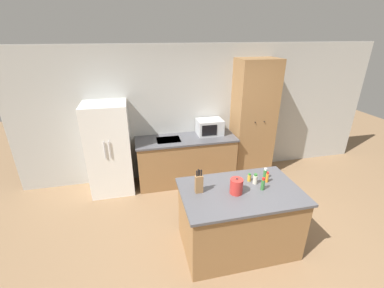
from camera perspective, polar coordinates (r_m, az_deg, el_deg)
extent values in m
plane|color=#846647|center=(3.95, 12.59, -21.76)|extent=(14.00, 14.00, 0.00)
cube|color=#B2B2AD|center=(5.19, 3.10, 7.06)|extent=(7.20, 0.06, 2.60)
cube|color=white|center=(4.86, -17.87, -1.07)|extent=(0.75, 0.64, 1.68)
cylinder|color=silver|center=(4.50, -18.85, -1.30)|extent=(0.02, 0.02, 0.30)
cylinder|color=silver|center=(4.49, -17.84, -1.21)|extent=(0.02, 0.02, 0.30)
cube|color=olive|center=(5.09, -1.27, -3.67)|extent=(1.88, 0.63, 0.89)
cube|color=#4C4C51|center=(4.89, -1.32, 1.13)|extent=(1.92, 0.67, 0.03)
cube|color=#9EA0A3|center=(4.84, -5.24, 0.91)|extent=(0.44, 0.34, 0.01)
cube|color=olive|center=(5.27, 13.43, 5.26)|extent=(0.78, 0.54, 2.34)
sphere|color=black|center=(4.98, 13.88, 4.70)|extent=(0.02, 0.02, 0.02)
sphere|color=black|center=(5.07, 15.79, 4.81)|extent=(0.02, 0.02, 0.02)
cube|color=olive|center=(3.69, 10.26, -16.21)|extent=(1.49, 0.92, 0.88)
cube|color=#4C4C51|center=(3.42, 10.82, -10.32)|extent=(1.55, 0.98, 0.03)
cube|color=#B2B5B7|center=(5.05, 3.94, 3.82)|extent=(0.49, 0.37, 0.30)
cube|color=black|center=(4.86, 3.91, 3.03)|extent=(0.29, 0.01, 0.21)
cube|color=olive|center=(3.25, 1.56, -8.89)|extent=(0.10, 0.06, 0.24)
cylinder|color=black|center=(3.16, 1.07, -6.57)|extent=(0.02, 0.02, 0.08)
cylinder|color=black|center=(3.17, 1.40, -6.37)|extent=(0.02, 0.02, 0.09)
cylinder|color=black|center=(3.18, 1.73, -6.42)|extent=(0.02, 0.02, 0.08)
cylinder|color=black|center=(3.17, 2.11, -6.41)|extent=(0.02, 0.02, 0.08)
cylinder|color=gold|center=(3.60, 12.60, -7.38)|extent=(0.05, 0.05, 0.09)
cylinder|color=#286628|center=(3.57, 12.68, -6.60)|extent=(0.04, 0.04, 0.02)
cylinder|color=beige|center=(3.55, 13.86, -7.69)|extent=(0.06, 0.06, 0.12)
cylinder|color=#286628|center=(3.52, 13.98, -6.68)|extent=(0.04, 0.04, 0.03)
cylinder|color=#337033|center=(3.45, 15.47, -8.72)|extent=(0.05, 0.05, 0.14)
cylinder|color=red|center=(3.40, 15.63, -7.47)|extent=(0.04, 0.04, 0.03)
cylinder|color=orange|center=(3.63, 16.35, -7.24)|extent=(0.04, 0.04, 0.13)
cylinder|color=red|center=(3.59, 16.49, -6.18)|extent=(0.03, 0.03, 0.03)
cylinder|color=#337033|center=(3.70, 15.91, -6.49)|extent=(0.05, 0.05, 0.13)
cylinder|color=silver|center=(3.66, 16.05, -5.40)|extent=(0.04, 0.04, 0.03)
cylinder|color=#B72D28|center=(3.29, 9.83, -9.23)|extent=(0.16, 0.16, 0.20)
sphere|color=#262628|center=(3.23, 9.97, -7.57)|extent=(0.02, 0.02, 0.02)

